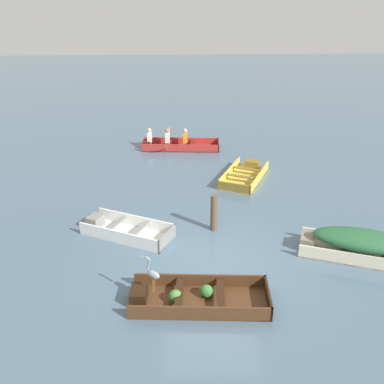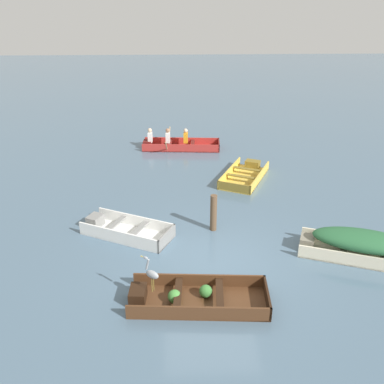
{
  "view_description": "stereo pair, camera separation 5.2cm",
  "coord_description": "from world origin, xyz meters",
  "px_view_note": "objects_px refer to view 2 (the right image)",
  "views": [
    {
      "loc": [
        -0.9,
        -9.03,
        6.29
      ],
      "look_at": [
        -0.37,
        3.6,
        0.35
      ],
      "focal_mm": 40.0,
      "sensor_mm": 36.0,
      "label": 1
    },
    {
      "loc": [
        -0.85,
        -9.03,
        6.29
      ],
      "look_at": [
        -0.37,
        3.6,
        0.35
      ],
      "focal_mm": 40.0,
      "sensor_mm": 36.0,
      "label": 2
    }
  ],
  "objects_px": {
    "mooring_post": "(213,213)",
    "heron_on_dinghy": "(152,273)",
    "dinghy_dark_varnish_foreground": "(192,298)",
    "skiff_yellow_mid_moored": "(245,175)",
    "skiff_cream_far_moored": "(363,243)",
    "skiff_white_near_moored": "(124,230)",
    "rowboat_red_with_crew": "(176,144)"
  },
  "relations": [
    {
      "from": "skiff_yellow_mid_moored",
      "to": "skiff_cream_far_moored",
      "type": "distance_m",
      "value": 5.81
    },
    {
      "from": "skiff_yellow_mid_moored",
      "to": "mooring_post",
      "type": "distance_m",
      "value": 4.1
    },
    {
      "from": "dinghy_dark_varnish_foreground",
      "to": "skiff_white_near_moored",
      "type": "distance_m",
      "value": 3.55
    },
    {
      "from": "skiff_yellow_mid_moored",
      "to": "mooring_post",
      "type": "height_order",
      "value": "mooring_post"
    },
    {
      "from": "skiff_cream_far_moored",
      "to": "mooring_post",
      "type": "bearing_deg",
      "value": 156.91
    },
    {
      "from": "skiff_white_near_moored",
      "to": "rowboat_red_with_crew",
      "type": "height_order",
      "value": "rowboat_red_with_crew"
    },
    {
      "from": "skiff_white_near_moored",
      "to": "rowboat_red_with_crew",
      "type": "distance_m",
      "value": 7.48
    },
    {
      "from": "heron_on_dinghy",
      "to": "mooring_post",
      "type": "xyz_separation_m",
      "value": [
        1.61,
        3.2,
        -0.26
      ]
    },
    {
      "from": "dinghy_dark_varnish_foreground",
      "to": "skiff_yellow_mid_moored",
      "type": "xyz_separation_m",
      "value": [
        2.26,
        6.98,
        -0.01
      ]
    },
    {
      "from": "dinghy_dark_varnish_foreground",
      "to": "rowboat_red_with_crew",
      "type": "bearing_deg",
      "value": 91.69
    },
    {
      "from": "skiff_cream_far_moored",
      "to": "mooring_post",
      "type": "xyz_separation_m",
      "value": [
        -3.72,
        1.58,
        0.12
      ]
    },
    {
      "from": "rowboat_red_with_crew",
      "to": "skiff_cream_far_moored",
      "type": "bearing_deg",
      "value": -61.45
    },
    {
      "from": "skiff_white_near_moored",
      "to": "mooring_post",
      "type": "distance_m",
      "value": 2.61
    },
    {
      "from": "rowboat_red_with_crew",
      "to": "mooring_post",
      "type": "height_order",
      "value": "mooring_post"
    },
    {
      "from": "skiff_white_near_moored",
      "to": "skiff_yellow_mid_moored",
      "type": "xyz_separation_m",
      "value": [
        4.09,
        3.94,
        -0.03
      ]
    },
    {
      "from": "rowboat_red_with_crew",
      "to": "heron_on_dinghy",
      "type": "relative_size",
      "value": 4.07
    },
    {
      "from": "skiff_white_near_moored",
      "to": "skiff_yellow_mid_moored",
      "type": "bearing_deg",
      "value": 43.93
    },
    {
      "from": "mooring_post",
      "to": "heron_on_dinghy",
      "type": "bearing_deg",
      "value": -116.64
    },
    {
      "from": "rowboat_red_with_crew",
      "to": "heron_on_dinghy",
      "type": "xyz_separation_m",
      "value": [
        -0.56,
        -10.37,
        0.61
      ]
    },
    {
      "from": "dinghy_dark_varnish_foreground",
      "to": "skiff_white_near_moored",
      "type": "height_order",
      "value": "skiff_white_near_moored"
    },
    {
      "from": "skiff_cream_far_moored",
      "to": "rowboat_red_with_crew",
      "type": "distance_m",
      "value": 9.97
    },
    {
      "from": "skiff_yellow_mid_moored",
      "to": "skiff_cream_far_moored",
      "type": "bearing_deg",
      "value": -67.72
    },
    {
      "from": "skiff_white_near_moored",
      "to": "rowboat_red_with_crew",
      "type": "xyz_separation_m",
      "value": [
        1.53,
        7.32,
        0.07
      ]
    },
    {
      "from": "dinghy_dark_varnish_foreground",
      "to": "mooring_post",
      "type": "height_order",
      "value": "mooring_post"
    },
    {
      "from": "rowboat_red_with_crew",
      "to": "skiff_yellow_mid_moored",
      "type": "bearing_deg",
      "value": -52.85
    },
    {
      "from": "skiff_yellow_mid_moored",
      "to": "mooring_post",
      "type": "relative_size",
      "value": 2.57
    },
    {
      "from": "dinghy_dark_varnish_foreground",
      "to": "skiff_cream_far_moored",
      "type": "distance_m",
      "value": 4.75
    },
    {
      "from": "skiff_cream_far_moored",
      "to": "rowboat_red_with_crew",
      "type": "height_order",
      "value": "rowboat_red_with_crew"
    },
    {
      "from": "skiff_yellow_mid_moored",
      "to": "mooring_post",
      "type": "xyz_separation_m",
      "value": [
        -1.52,
        -3.79,
        0.44
      ]
    },
    {
      "from": "dinghy_dark_varnish_foreground",
      "to": "skiff_cream_far_moored",
      "type": "height_order",
      "value": "skiff_cream_far_moored"
    },
    {
      "from": "skiff_white_near_moored",
      "to": "mooring_post",
      "type": "relative_size",
      "value": 2.47
    },
    {
      "from": "dinghy_dark_varnish_foreground",
      "to": "skiff_cream_far_moored",
      "type": "bearing_deg",
      "value": 19.82
    }
  ]
}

